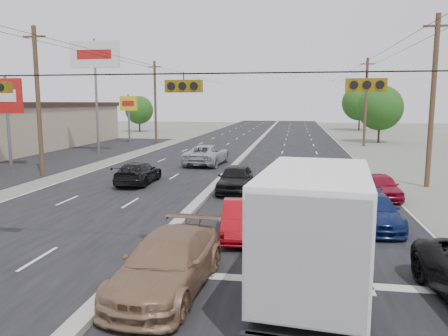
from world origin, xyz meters
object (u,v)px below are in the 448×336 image
at_px(box_truck, 316,231).
at_px(tan_sedan, 168,264).
at_px(utility_pole_right_c, 366,102).
at_px(queue_car_d, 373,211).
at_px(tree_right_mid, 380,108).
at_px(queue_car_e, 381,186).
at_px(utility_pole_left_c, 155,102).
at_px(oncoming_near, 138,173).
at_px(pole_sign_billboard, 95,62).
at_px(queue_car_a, 235,179).
at_px(pole_sign_far, 129,107).
at_px(queue_car_b, 269,194).
at_px(pole_sign_mid, 6,101).
at_px(tree_right_far, 360,103).
at_px(utility_pole_left_b, 38,101).
at_px(utility_pole_right_b, 433,101).
at_px(red_sedan, 242,219).
at_px(tree_left_far, 139,110).
at_px(oncoming_far, 207,155).

relative_size(box_truck, tan_sedan, 1.35).
bearing_deg(utility_pole_right_c, queue_car_d, -97.69).
xyz_separation_m(tree_right_mid, queue_car_e, (-5.82, -33.79, -3.70)).
xyz_separation_m(utility_pole_left_c, oncoming_near, (7.63, -26.91, -4.42)).
relative_size(tan_sedan, queue_car_d, 1.16).
height_order(pole_sign_billboard, tan_sedan, pole_sign_billboard).
xyz_separation_m(pole_sign_billboard, box_truck, (19.75, -29.35, -7.11)).
relative_size(pole_sign_billboard, queue_car_a, 2.47).
xyz_separation_m(box_truck, tan_sedan, (-3.85, -0.23, -1.01)).
distance_m(pole_sign_far, oncoming_near, 29.36).
xyz_separation_m(queue_car_b, queue_car_e, (5.68, 2.96, -0.02)).
bearing_deg(pole_sign_mid, pole_sign_billboard, 75.96).
xyz_separation_m(tree_right_far, tan_sedan, (-14.60, -71.57, -4.21)).
height_order(pole_sign_billboard, queue_car_a, pole_sign_billboard).
height_order(utility_pole_left_b, tree_right_mid, utility_pole_left_b).
xyz_separation_m(utility_pole_left_c, pole_sign_far, (-3.50, -0.00, -0.70)).
bearing_deg(tree_right_far, utility_pole_right_b, -93.64).
height_order(utility_pole_left_c, pole_sign_mid, utility_pole_left_c).
bearing_deg(pole_sign_billboard, tree_right_far, 54.01).
relative_size(utility_pole_left_c, pole_sign_far, 1.67).
bearing_deg(tan_sedan, queue_car_a, 93.49).
bearing_deg(queue_car_b, pole_sign_billboard, 131.02).
bearing_deg(tree_right_mid, queue_car_d, -100.28).
bearing_deg(red_sedan, tree_left_far, 107.67).
height_order(tan_sedan, queue_car_b, tan_sedan).
xyz_separation_m(utility_pole_right_c, queue_car_a, (-11.10, -28.38, -4.35)).
bearing_deg(queue_car_b, oncoming_near, 148.66).
bearing_deg(queue_car_e, utility_pole_left_c, 121.59).
xyz_separation_m(utility_pole_right_c, tree_right_far, (3.50, 30.00, -0.15)).
height_order(tree_right_far, red_sedan, tree_right_far).
bearing_deg(queue_car_b, tan_sedan, -103.40).
relative_size(tree_right_mid, oncoming_far, 1.23).
distance_m(pole_sign_far, tan_sedan, 45.22).
bearing_deg(queue_car_b, pole_sign_mid, 153.24).
xyz_separation_m(pole_sign_far, queue_car_a, (17.40, -28.38, -3.65)).
distance_m(pole_sign_mid, tree_right_mid, 41.88).
xyz_separation_m(pole_sign_far, red_sedan, (18.76, -36.51, -3.75)).
height_order(pole_sign_far, red_sedan, pole_sign_far).
relative_size(tree_left_far, queue_car_b, 1.52).
bearing_deg(oncoming_near, utility_pole_left_b, -15.28).
relative_size(utility_pole_left_c, tan_sedan, 1.95).
distance_m(tree_left_far, tree_right_mid, 39.93).
relative_size(pole_sign_billboard, tree_right_mid, 1.54).
xyz_separation_m(queue_car_e, oncoming_near, (-14.05, 1.87, 0.04)).
bearing_deg(tree_left_far, oncoming_far, -62.66).
bearing_deg(queue_car_b, box_truck, -81.02).
xyz_separation_m(red_sedan, queue_car_a, (-1.36, 8.13, 0.10)).
bearing_deg(oncoming_far, queue_car_e, 141.20).
bearing_deg(queue_car_a, pole_sign_mid, 160.67).
relative_size(tree_right_mid, queue_car_e, 1.90).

